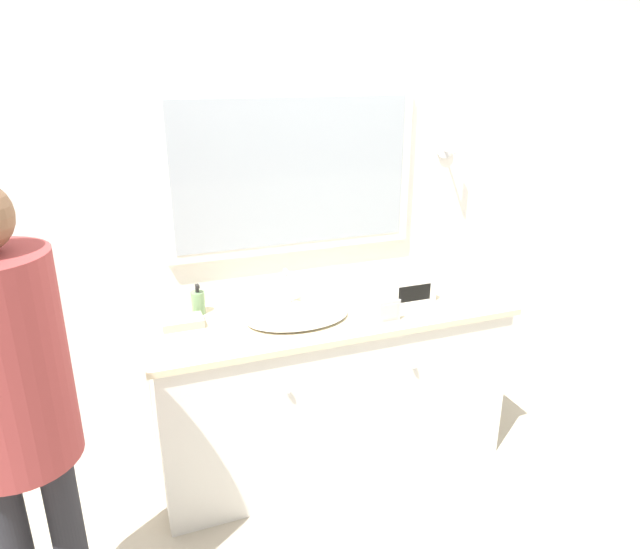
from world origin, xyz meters
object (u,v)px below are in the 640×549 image
at_px(sink_basin, 297,315).
at_px(picture_frame, 390,311).
at_px(soap_bottle, 198,302).
at_px(person, 8,385).
at_px(appliance_box, 408,289).

height_order(sink_basin, picture_frame, sink_basin).
distance_m(sink_basin, soap_bottle, 0.49).
bearing_deg(person, soap_bottle, 49.12).
xyz_separation_m(sink_basin, picture_frame, (0.40, -0.18, 0.03)).
relative_size(soap_bottle, person, 0.09).
relative_size(appliance_box, picture_frame, 2.35).
relative_size(appliance_box, person, 0.15).
bearing_deg(sink_basin, picture_frame, -24.83).
relative_size(sink_basin, picture_frame, 4.65).
bearing_deg(picture_frame, appliance_box, 43.90).
bearing_deg(soap_bottle, appliance_box, -11.52).
bearing_deg(soap_bottle, person, -130.88).
distance_m(soap_bottle, appliance_box, 1.06).
xyz_separation_m(soap_bottle, person, (-0.70, -0.81, 0.15)).
distance_m(appliance_box, person, 1.84).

